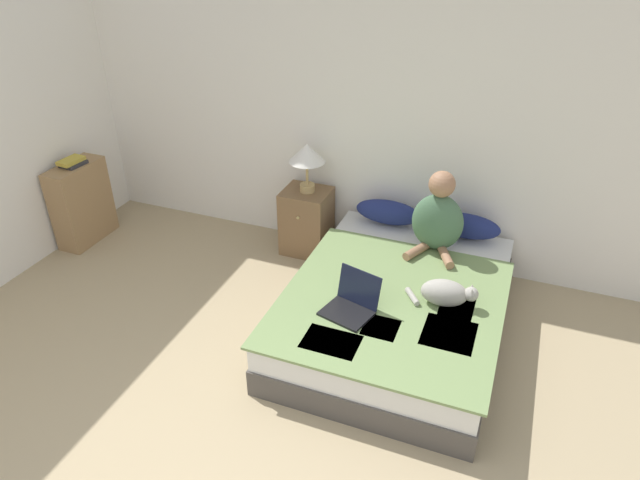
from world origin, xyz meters
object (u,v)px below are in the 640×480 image
pillow_far (466,226)px  nightstand (307,221)px  table_lamp (307,155)px  bookshelf (82,203)px  book_stack_top (72,162)px  laptop_open (351,304)px  pillow_near (388,212)px  cat_tabby (446,293)px  bed (397,308)px  person_sitting (438,218)px

pillow_far → nightstand: 1.44m
table_lamp → bookshelf: table_lamp is taller
table_lamp → book_stack_top: bearing=-164.4°
laptop_open → nightstand: (-0.85, 1.25, -0.16)m
pillow_near → laptop_open: (0.10, -1.31, -0.05)m
pillow_far → cat_tabby: size_ratio=1.11×
cat_tabby → nightstand: bearing=140.8°
pillow_near → cat_tabby: bearing=-55.2°
nightstand → book_stack_top: book_stack_top is taller
bed → person_sitting: bearing=77.4°
bed → laptop_open: (-0.24, -0.41, 0.27)m
book_stack_top → bed: bearing=-4.7°
table_lamp → cat_tabby: bearing=-33.3°
pillow_near → table_lamp: (-0.74, -0.06, 0.44)m
table_lamp → book_stack_top: size_ratio=1.87×
bed → laptop_open: 0.54m
laptop_open → book_stack_top: size_ratio=1.64×
pillow_far → person_sitting: bearing=-125.1°
book_stack_top → table_lamp: bearing=15.6°
pillow_far → bed: bearing=-110.5°
person_sitting → cat_tabby: bearing=-73.0°
nightstand → table_lamp: (0.01, 0.00, 0.65)m
person_sitting → bookshelf: size_ratio=0.88×
person_sitting → cat_tabby: person_sitting is taller
nightstand → bookshelf: size_ratio=0.79×
pillow_near → person_sitting: person_sitting is taller
laptop_open → bookshelf: size_ratio=0.51×
bed → laptop_open: laptop_open is taller
pillow_far → nightstand: bearing=-177.7°
bed → bookshelf: size_ratio=2.66×
bed → pillow_near: 1.01m
cat_tabby → bookshelf: size_ratio=0.66×
bed → nightstand: size_ratio=3.35×
person_sitting → table_lamp: 1.26m
cat_tabby → pillow_near: bearing=118.7°
bed → book_stack_top: bearing=175.3°
cat_tabby → laptop_open: (-0.59, -0.31, -0.04)m
bookshelf → nightstand: bearing=15.7°
cat_tabby → book_stack_top: 3.55m
pillow_far → bookshelf: bearing=-169.6°
pillow_far → book_stack_top: 3.56m
pillow_near → pillow_far: bearing=0.0°
person_sitting → table_lamp: bearing=169.5°
nightstand → table_lamp: size_ratio=1.37×
cat_tabby → book_stack_top: book_stack_top is taller
laptop_open → bookshelf: 3.00m
cat_tabby → bookshelf: 3.54m
bed → pillow_near: bearing=110.5°
person_sitting → laptop_open: bearing=-110.0°
pillow_far → book_stack_top: book_stack_top is taller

